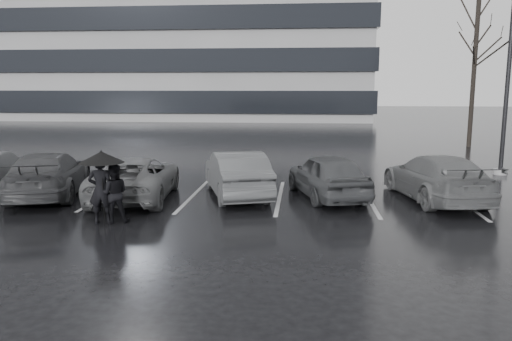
{
  "coord_description": "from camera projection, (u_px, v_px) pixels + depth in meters",
  "views": [
    {
      "loc": [
        1.3,
        -13.05,
        3.47
      ],
      "look_at": [
        -0.02,
        1.0,
        1.1
      ],
      "focal_mm": 35.0,
      "sensor_mm": 36.0,
      "label": 1
    }
  ],
  "objects": [
    {
      "name": "car_west_c",
      "position": [
        49.0,
        174.0,
        15.94
      ],
      "size": [
        3.2,
        5.27,
        1.43
      ],
      "primitive_type": "imported",
      "rotation": [
        0.0,
        0.0,
        3.4
      ],
      "color": "black",
      "rests_on": "ground"
    },
    {
      "name": "car_west_a",
      "position": [
        237.0,
        174.0,
        15.95
      ],
      "size": [
        2.8,
        4.68,
        1.46
      ],
      "primitive_type": "imported",
      "rotation": [
        0.0,
        0.0,
        3.45
      ],
      "color": "#313134",
      "rests_on": "ground"
    },
    {
      "name": "lamp_post",
      "position": [
        509.0,
        62.0,
        19.27
      ],
      "size": [
        0.53,
        0.53,
        9.67
      ],
      "rotation": [
        0.0,
        0.0,
        0.09
      ],
      "color": "#959597",
      "rests_on": "ground"
    },
    {
      "name": "pedestrian_left",
      "position": [
        101.0,
        190.0,
        12.71
      ],
      "size": [
        0.7,
        0.51,
        1.75
      ],
      "primitive_type": "imported",
      "rotation": [
        0.0,
        0.0,
        3.3
      ],
      "color": "black",
      "rests_on": "ground"
    },
    {
      "name": "pedestrian_right",
      "position": [
        114.0,
        193.0,
        12.8
      ],
      "size": [
        0.88,
        0.77,
        1.53
      ],
      "primitive_type": "imported",
      "rotation": [
        0.0,
        0.0,
        3.43
      ],
      "color": "black",
      "rests_on": "ground"
    },
    {
      "name": "car_main",
      "position": [
        327.0,
        175.0,
        15.73
      ],
      "size": [
        2.81,
        4.47,
        1.42
      ],
      "primitive_type": "imported",
      "rotation": [
        0.0,
        0.0,
        3.43
      ],
      "color": "black",
      "rests_on": "ground"
    },
    {
      "name": "umbrella",
      "position": [
        101.0,
        157.0,
        12.49
      ],
      "size": [
        1.12,
        1.12,
        1.9
      ],
      "color": "black",
      "rests_on": "ground"
    },
    {
      "name": "car_west_b",
      "position": [
        136.0,
        178.0,
        15.6
      ],
      "size": [
        2.64,
        4.93,
        1.32
      ],
      "primitive_type": "imported",
      "rotation": [
        0.0,
        0.0,
        3.24
      ],
      "color": "#444446",
      "rests_on": "ground"
    },
    {
      "name": "ground",
      "position": [
        253.0,
        217.0,
        13.5
      ],
      "size": [
        160.0,
        160.0,
        0.0
      ],
      "primitive_type": "plane",
      "color": "black",
      "rests_on": "ground"
    },
    {
      "name": "car_east",
      "position": [
        436.0,
        177.0,
        15.4
      ],
      "size": [
        2.8,
        5.15,
        1.42
      ],
      "primitive_type": "imported",
      "rotation": [
        0.0,
        0.0,
        3.31
      ],
      "color": "#444446",
      "rests_on": "ground"
    },
    {
      "name": "stall_stripes",
      "position": [
        236.0,
        196.0,
        16.03
      ],
      "size": [
        19.72,
        5.0,
        0.0
      ],
      "color": "#B7B7BA",
      "rests_on": "ground"
    },
    {
      "name": "tree_north",
      "position": [
        474.0,
        73.0,
        28.48
      ],
      "size": [
        0.26,
        0.26,
        8.5
      ],
      "primitive_type": "cylinder",
      "color": "black",
      "rests_on": "ground"
    }
  ]
}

